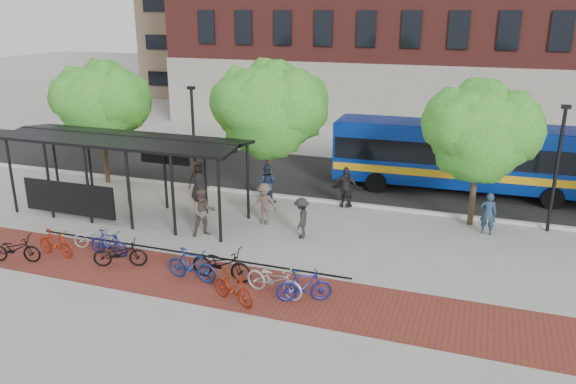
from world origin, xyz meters
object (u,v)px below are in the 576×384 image
(bike_0, at_px, (15,249))
(pedestrian_3, at_px, (264,204))
(pedestrian_2, at_px, (267,183))
(pedestrian_9, at_px, (301,218))
(bike_4, at_px, (120,253))
(pedestrian_7, at_px, (488,213))
(tree_c, at_px, (482,129))
(bike_11, at_px, (304,286))
(bike_10, at_px, (274,279))
(pedestrian_5, at_px, (347,190))
(bus, at_px, (464,154))
(bus_shelter, at_px, (123,148))
(bike_3, at_px, (109,243))
(bike_7, at_px, (192,265))
(bike_9, at_px, (233,287))
(lamp_post_right, at_px, (557,166))
(tree_b, at_px, (271,106))
(tree_a, at_px, (102,101))
(pedestrian_0, at_px, (198,181))
(pedestrian_4, at_px, (345,187))
(bike_1, at_px, (56,243))
(pedestrian_8, at_px, (204,212))
(bike_2, at_px, (96,237))
(bike_8, at_px, (221,264))
(lamp_post_left, at_px, (194,136))

(bike_0, bearing_deg, pedestrian_3, -63.11)
(pedestrian_2, distance_m, pedestrian_9, 4.53)
(bike_4, bearing_deg, pedestrian_7, -79.80)
(tree_c, relative_size, bike_11, 3.44)
(bike_10, height_order, pedestrian_5, pedestrian_5)
(bus, relative_size, bike_11, 7.25)
(bus_shelter, bearing_deg, bike_3, -64.28)
(bike_7, distance_m, bike_9, 2.12)
(bus_shelter, relative_size, pedestrian_3, 5.96)
(bike_0, distance_m, bike_10, 9.58)
(lamp_post_right, bearing_deg, bike_11, -130.73)
(tree_b, bearing_deg, pedestrian_5, 7.38)
(bike_10, distance_m, pedestrian_3, 6.17)
(tree_b, height_order, bike_11, tree_b)
(tree_a, height_order, pedestrian_5, tree_a)
(bus_shelter, relative_size, bike_9, 6.22)
(bus, xyz_separation_m, bike_11, (-3.93, -12.94, -1.41))
(pedestrian_0, bearing_deg, bike_0, -142.62)
(bike_4, relative_size, pedestrian_4, 1.00)
(bike_1, xyz_separation_m, pedestrian_7, (14.73, 7.45, 0.36))
(pedestrian_7, relative_size, pedestrian_8, 0.87)
(tree_a, height_order, bike_7, tree_a)
(tree_b, bearing_deg, pedestrian_3, -74.49)
(bike_2, height_order, bike_7, bike_7)
(bike_4, bearing_deg, bike_8, -107.42)
(bike_3, bearing_deg, bike_1, 112.12)
(pedestrian_8, bearing_deg, bike_2, 175.92)
(bike_1, height_order, pedestrian_4, pedestrian_4)
(bus, height_order, bike_7, bus)
(bike_1, relative_size, bike_4, 0.90)
(pedestrian_0, xyz_separation_m, pedestrian_8, (2.30, -3.88, 0.04))
(pedestrian_5, bearing_deg, bus, -148.93)
(bus_shelter, distance_m, bike_8, 8.17)
(bike_3, distance_m, bike_4, 1.12)
(bike_4, bearing_deg, pedestrian_8, -44.33)
(tree_a, height_order, tree_c, tree_a)
(bike_4, relative_size, pedestrian_3, 1.05)
(bus_shelter, relative_size, bike_8, 4.91)
(pedestrian_5, bearing_deg, pedestrian_4, 40.07)
(lamp_post_left, distance_m, pedestrian_7, 13.83)
(bike_10, bearing_deg, pedestrian_8, 62.28)
(pedestrian_7, distance_m, pedestrian_9, 7.43)
(pedestrian_9, bearing_deg, lamp_post_right, 105.51)
(bike_0, height_order, bike_1, bike_1)
(pedestrian_3, bearing_deg, pedestrian_0, 157.67)
(bike_3, height_order, pedestrian_5, pedestrian_5)
(bike_9, distance_m, pedestrian_9, 5.59)
(lamp_post_left, bearing_deg, bike_9, -56.09)
(tree_c, xyz_separation_m, bike_8, (-7.67, -8.04, -3.49))
(bike_3, bearing_deg, pedestrian_0, 1.05)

